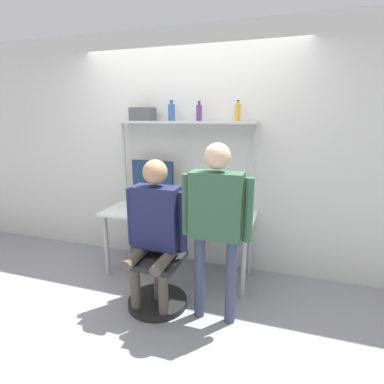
{
  "coord_description": "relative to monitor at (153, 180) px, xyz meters",
  "views": [
    {
      "loc": [
        1.1,
        -2.58,
        1.75
      ],
      "look_at": [
        0.29,
        -0.08,
        1.09
      ],
      "focal_mm": 28.0,
      "sensor_mm": 36.0,
      "label": 1
    }
  ],
  "objects": [
    {
      "name": "ground_plane",
      "position": [
        0.39,
        -0.53,
        -1.04
      ],
      "size": [
        12.0,
        12.0,
        0.0
      ],
      "primitive_type": "plane",
      "color": "gray"
    },
    {
      "name": "wall_back",
      "position": [
        0.39,
        0.19,
        0.31
      ],
      "size": [
        8.0,
        0.06,
        2.7
      ],
      "color": "silver",
      "rests_on": "ground_plane"
    },
    {
      "name": "desk",
      "position": [
        0.39,
        -0.18,
        -0.38
      ],
      "size": [
        1.65,
        0.67,
        0.74
      ],
      "color": "silver",
      "rests_on": "ground_plane"
    },
    {
      "name": "shelf_unit",
      "position": [
        0.39,
        0.03,
        0.39
      ],
      "size": [
        1.57,
        0.24,
        1.71
      ],
      "color": "silver",
      "rests_on": "ground_plane"
    },
    {
      "name": "monitor",
      "position": [
        0.0,
        0.0,
        0.0
      ],
      "size": [
        0.52,
        0.18,
        0.53
      ],
      "color": "#333338",
      "rests_on": "desk"
    },
    {
      "name": "laptop",
      "position": [
        0.35,
        -0.32,
        -0.24
      ],
      "size": [
        0.35,
        0.21,
        0.21
      ],
      "color": "#BCBCC1",
      "rests_on": "desk"
    },
    {
      "name": "cell_phone",
      "position": [
        0.61,
        -0.38,
        -0.3
      ],
      "size": [
        0.07,
        0.15,
        0.01
      ],
      "color": "black",
      "rests_on": "desk"
    },
    {
      "name": "office_chair",
      "position": [
        0.4,
        -0.77,
        -0.75
      ],
      "size": [
        0.56,
        0.56,
        0.95
      ],
      "color": "black",
      "rests_on": "ground_plane"
    },
    {
      "name": "person_seated",
      "position": [
        0.4,
        -0.82,
        -0.21
      ],
      "size": [
        0.59,
        0.47,
        1.4
      ],
      "color": "#4C473D",
      "rests_on": "ground_plane"
    },
    {
      "name": "person_standing",
      "position": [
        0.96,
        -0.84,
        -0.05
      ],
      "size": [
        0.59,
        0.21,
        1.56
      ],
      "color": "#38425B",
      "rests_on": "ground_plane"
    },
    {
      "name": "bottle_blue",
      "position": [
        0.24,
        0.03,
        0.76
      ],
      "size": [
        0.08,
        0.08,
        0.22
      ],
      "color": "#335999",
      "rests_on": "shelf_unit"
    },
    {
      "name": "bottle_amber",
      "position": [
        0.96,
        0.03,
        0.76
      ],
      "size": [
        0.06,
        0.06,
        0.21
      ],
      "color": "gold",
      "rests_on": "shelf_unit"
    },
    {
      "name": "bottle_purple",
      "position": [
        0.55,
        0.03,
        0.76
      ],
      "size": [
        0.06,
        0.06,
        0.21
      ],
      "color": "#593372",
      "rests_on": "shelf_unit"
    },
    {
      "name": "storage_box",
      "position": [
        -0.11,
        0.03,
        0.74
      ],
      "size": [
        0.26,
        0.17,
        0.14
      ],
      "color": "#4C4C51",
      "rests_on": "shelf_unit"
    }
  ]
}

